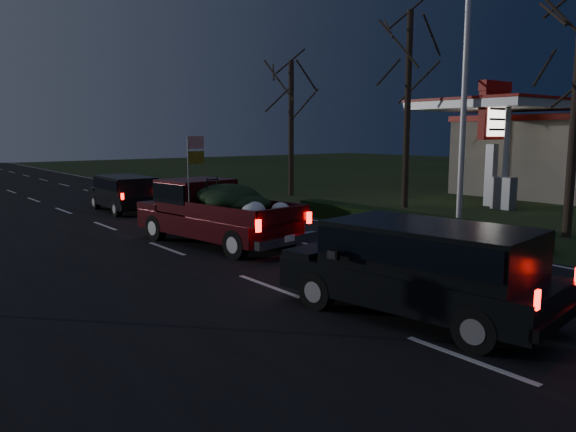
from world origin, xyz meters
TOP-DOWN VIEW (x-y plane):
  - ground at (0.00, 0.00)m, footprint 120.00×120.00m
  - road_asphalt at (0.00, 0.00)m, footprint 14.00×120.00m
  - hedge_row at (7.80, 3.00)m, footprint 1.00×10.00m
  - light_pole at (9.50, 2.00)m, footprint 0.50×0.90m
  - gas_price_pylon at (16.00, 4.99)m, footprint 2.00×0.41m
  - gas_station_building at (24.00, 6.00)m, footprint 10.00×7.00m
  - gas_canopy at (18.00, 6.00)m, footprint 7.10×6.10m
  - bare_tree_mid at (12.50, 7.00)m, footprint 3.60×3.60m
  - bare_tree_far at (11.50, 14.00)m, footprint 3.60×3.60m
  - pickup_truck at (1.51, 4.78)m, footprint 2.84×5.69m
  - lead_suv at (2.04, 13.21)m, footprint 1.93×4.32m
  - rear_suv at (0.97, -3.36)m, footprint 2.78×5.08m

SIDE VIEW (x-z plane):
  - ground at x=0.00m, z-range 0.00..0.00m
  - road_asphalt at x=0.00m, z-range 0.00..0.02m
  - hedge_row at x=7.80m, z-range 0.00..0.60m
  - lead_suv at x=2.04m, z-range 0.31..1.54m
  - rear_suv at x=0.97m, z-range 0.35..1.74m
  - pickup_truck at x=1.51m, z-range -0.36..2.50m
  - gas_station_building at x=24.00m, z-range 0.00..4.00m
  - gas_price_pylon at x=16.00m, z-range 0.98..6.56m
  - gas_canopy at x=18.00m, z-range 1.91..6.79m
  - bare_tree_far at x=11.50m, z-range 1.73..8.73m
  - light_pole at x=9.50m, z-range 0.90..10.06m
  - bare_tree_mid at x=12.50m, z-range 2.10..10.60m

